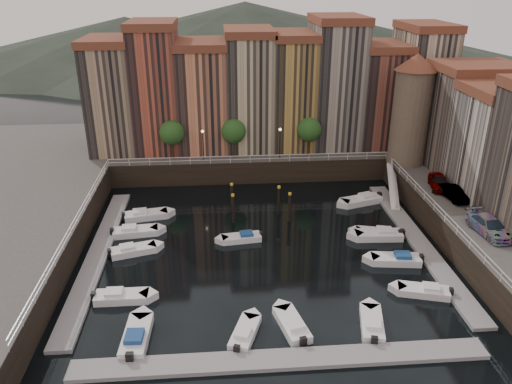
{
  "coord_description": "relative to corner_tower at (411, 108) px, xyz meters",
  "views": [
    {
      "loc": [
        -4.04,
        -44.58,
        25.54
      ],
      "look_at": [
        -0.19,
        4.0,
        4.1
      ],
      "focal_mm": 35.0,
      "sensor_mm": 36.0,
      "label": 1
    }
  ],
  "objects": [
    {
      "name": "boat_right_3",
      "position": [
        -7.49,
        -13.83,
        -9.83
      ],
      "size": [
        4.81,
        2.75,
        1.08
      ],
      "rotation": [
        0.0,
        0.0,
        2.89
      ],
      "color": "white",
      "rests_on": "ground"
    },
    {
      "name": "dock_right",
      "position": [
        -3.8,
        -15.5,
        -10.02
      ],
      "size": [
        2.0,
        28.0,
        0.35
      ],
      "primitive_type": "cube",
      "color": "gray",
      "rests_on": "ground"
    },
    {
      "name": "mountains",
      "position": [
        -18.28,
        95.5,
        -2.28
      ],
      "size": [
        145.0,
        100.0,
        18.0
      ],
      "color": "#2D382D",
      "rests_on": "ground"
    },
    {
      "name": "boat_left_2",
      "position": [
        -32.88,
        -15.36,
        -9.83
      ],
      "size": [
        4.8,
        2.88,
        1.08
      ],
      "rotation": [
        0.0,
        0.0,
        0.29
      ],
      "color": "white",
      "rests_on": "ground"
    },
    {
      "name": "car_a",
      "position": [
        0.72,
        -8.76,
        -6.42
      ],
      "size": [
        2.78,
        4.84,
        1.55
      ],
      "primitive_type": "imported",
      "rotation": [
        0.0,
        0.0,
        -0.22
      ],
      "color": "gray",
      "rests_on": "quay_right"
    },
    {
      "name": "boat_near_0",
      "position": [
        -30.67,
        -28.5,
        -9.8
      ],
      "size": [
        2.08,
        5.18,
        1.18
      ],
      "rotation": [
        0.0,
        0.0,
        1.53
      ],
      "color": "white",
      "rests_on": "ground"
    },
    {
      "name": "dock_left",
      "position": [
        -36.2,
        -15.5,
        -10.02
      ],
      "size": [
        2.0,
        28.0,
        0.35
      ],
      "primitive_type": "cube",
      "color": "gray",
      "rests_on": "ground"
    },
    {
      "name": "gangway",
      "position": [
        -2.9,
        -4.5,
        -8.28
      ],
      "size": [
        2.78,
        8.32,
        3.73
      ],
      "color": "white",
      "rests_on": "ground"
    },
    {
      "name": "boat_near_2",
      "position": [
        -18.73,
        -28.01,
        -9.83
      ],
      "size": [
        2.66,
        4.82,
        1.08
      ],
      "rotation": [
        0.0,
        0.0,
        1.8
      ],
      "color": "white",
      "rests_on": "ground"
    },
    {
      "name": "railings",
      "position": [
        -20.0,
        -9.62,
        -6.41
      ],
      "size": [
        36.08,
        34.04,
        0.52
      ],
      "color": "white",
      "rests_on": "ground"
    },
    {
      "name": "boat_left_4",
      "position": [
        -32.59,
        -7.6,
        -9.8
      ],
      "size": [
        5.2,
        2.71,
        1.17
      ],
      "rotation": [
        0.0,
        0.0,
        0.19
      ],
      "color": "white",
      "rests_on": "ground"
    },
    {
      "name": "far_terrace",
      "position": [
        -16.69,
        9.0,
        0.76
      ],
      "size": [
        48.7,
        10.3,
        17.5
      ],
      "color": "#9A7F62",
      "rests_on": "quay_far"
    },
    {
      "name": "quay_far",
      "position": [
        -20.0,
        11.5,
        -8.69
      ],
      "size": [
        80.0,
        20.0,
        3.0
      ],
      "primitive_type": "cube",
      "color": "black",
      "rests_on": "ground"
    },
    {
      "name": "boat_near_3",
      "position": [
        -12.49,
        -28.36,
        -9.84
      ],
      "size": [
        2.56,
        4.75,
        1.06
      ],
      "rotation": [
        0.0,
        0.0,
        1.36
      ],
      "color": "white",
      "rests_on": "ground"
    },
    {
      "name": "ground",
      "position": [
        -20.0,
        -14.5,
        -10.19
      ],
      "size": [
        200.0,
        200.0,
        0.0
      ],
      "primitive_type": "plane",
      "color": "black",
      "rests_on": "ground"
    },
    {
      "name": "promenade_trees",
      "position": [
        -21.33,
        3.7,
        -3.61
      ],
      "size": [
        21.2,
        3.2,
        5.2
      ],
      "color": "black",
      "rests_on": "quay_far"
    },
    {
      "name": "car_b",
      "position": [
        1.1,
        -11.82,
        -6.5
      ],
      "size": [
        2.04,
        4.39,
        1.39
      ],
      "primitive_type": "imported",
      "rotation": [
        0.0,
        0.0,
        0.14
      ],
      "color": "gray",
      "rests_on": "quay_right"
    },
    {
      "name": "boat_extra_401",
      "position": [
        -21.86,
        -13.61,
        -9.86
      ],
      "size": [
        4.38,
        2.06,
        0.99
      ],
      "rotation": [
        0.0,
        0.0,
        3.27
      ],
      "color": "white",
      "rests_on": "ground"
    },
    {
      "name": "boat_right_1",
      "position": [
        -7.3,
        -19.15,
        -9.81
      ],
      "size": [
        5.03,
        2.35,
        1.13
      ],
      "rotation": [
        0.0,
        0.0,
        3.02
      ],
      "color": "white",
      "rests_on": "ground"
    },
    {
      "name": "boat_left_1",
      "position": [
        -32.74,
        -23.15,
        -9.83
      ],
      "size": [
        4.77,
        1.74,
        1.1
      ],
      "rotation": [
        0.0,
        0.0,
        -0.0
      ],
      "color": "white",
      "rests_on": "ground"
    },
    {
      "name": "boat_right_0",
      "position": [
        -6.64,
        -24.37,
        -9.84
      ],
      "size": [
        4.71,
        2.8,
        1.05
      ],
      "rotation": [
        0.0,
        0.0,
        2.86
      ],
      "color": "white",
      "rests_on": "ground"
    },
    {
      "name": "street_lamps",
      "position": [
        -21.0,
        2.7,
        -4.3
      ],
      "size": [
        10.36,
        0.36,
        4.18
      ],
      "color": "black",
      "rests_on": "quay_far"
    },
    {
      "name": "corner_tower",
      "position": [
        0.0,
        0.0,
        0.0
      ],
      "size": [
        5.2,
        5.2,
        13.8
      ],
      "color": "#6B5B4C",
      "rests_on": "quay_right"
    },
    {
      "name": "boat_right_2",
      "position": [
        -7.49,
        -14.28,
        -9.79
      ],
      "size": [
        5.21,
        2.11,
        1.18
      ],
      "rotation": [
        0.0,
        0.0,
        3.09
      ],
      "color": "white",
      "rests_on": "ground"
    },
    {
      "name": "right_terrace",
      "position": [
        6.5,
        -10.7,
        -0.64
      ],
      "size": [
        9.3,
        24.3,
        14.0
      ],
      "color": "#6B5D51",
      "rests_on": "quay_right"
    },
    {
      "name": "boat_near_1",
      "position": [
        -22.49,
        -28.64,
        -9.86
      ],
      "size": [
        2.84,
        4.42,
        1.0
      ],
      "rotation": [
        0.0,
        0.0,
        1.23
      ],
      "color": "white",
      "rests_on": "ground"
    },
    {
      "name": "boat_right_4",
      "position": [
        -6.91,
        -5.56,
        -9.79
      ],
      "size": [
        5.38,
        3.31,
        1.21
      ],
      "rotation": [
        0.0,
        0.0,
        3.45
      ],
      "color": "white",
      "rests_on": "ground"
    },
    {
      "name": "boat_left_3",
      "position": [
        -33.22,
        -11.44,
        -9.81
      ],
      "size": [
        5.04,
        2.3,
        1.14
      ],
      "rotation": [
        0.0,
        0.0,
        0.11
      ],
      "color": "white",
      "rests_on": "ground"
    },
    {
      "name": "mooring_pilings",
      "position": [
        -19.76,
        -8.27,
        -8.54
      ],
      "size": [
        6.64,
        3.53,
        3.78
      ],
      "color": "black",
      "rests_on": "ground"
    },
    {
      "name": "car_c",
      "position": [
        0.97,
        -19.58,
        -6.4
      ],
      "size": [
        2.85,
        5.68,
        1.58
      ],
      "primitive_type": "imported",
      "rotation": [
        0.0,
        0.0,
        0.12
      ],
      "color": "gray",
      "rests_on": "quay_right"
    },
    {
      "name": "dock_near",
      "position": [
        -20.0,
        -31.5,
        -10.02
      ],
      "size": [
        30.0,
        2.0,
        0.35
      ],
      "primitive_type": "cube",
      "color": "gray",
      "rests_on": "ground"
    }
  ]
}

